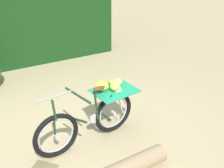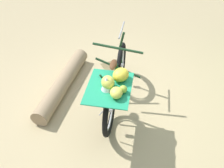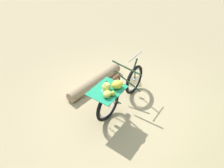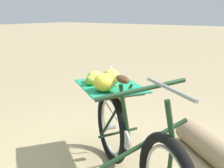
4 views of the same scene
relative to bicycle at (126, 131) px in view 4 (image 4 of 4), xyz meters
name	(u,v)px [view 4 (image 4 of 4)]	position (x,y,z in m)	size (l,w,h in m)	color
bicycle	(126,131)	(0.00, 0.00, 0.00)	(1.63, 1.27, 1.03)	black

